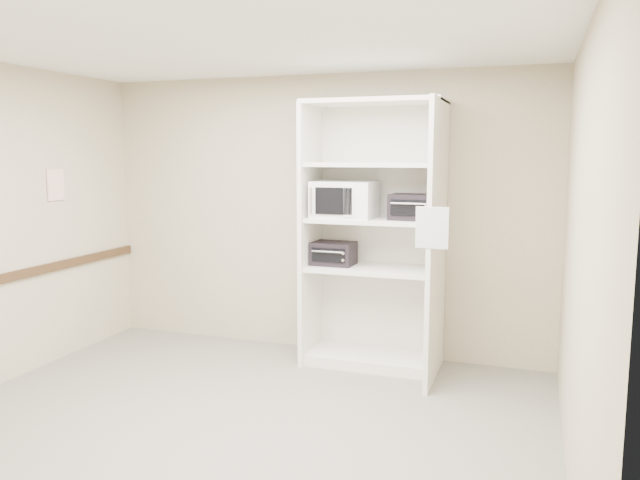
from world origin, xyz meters
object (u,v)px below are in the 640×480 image
(shelving_unit, at_px, (378,244))
(toaster_oven_upper, at_px, (413,207))
(microwave, at_px, (344,199))
(toaster_oven_lower, at_px, (334,253))

(shelving_unit, relative_size, toaster_oven_upper, 6.19)
(microwave, bearing_deg, shelving_unit, 11.13)
(toaster_oven_upper, bearing_deg, toaster_oven_lower, -179.90)
(microwave, bearing_deg, toaster_oven_lower, 158.08)
(microwave, xyz_separation_m, toaster_oven_upper, (0.63, 0.01, -0.05))
(toaster_oven_upper, bearing_deg, shelving_unit, 174.15)
(shelving_unit, relative_size, microwave, 4.41)
(toaster_oven_upper, height_order, toaster_oven_lower, toaster_oven_upper)
(microwave, relative_size, toaster_oven_lower, 1.43)
(microwave, distance_m, toaster_oven_lower, 0.52)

